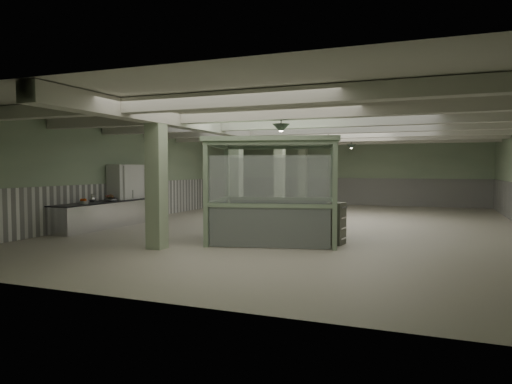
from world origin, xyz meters
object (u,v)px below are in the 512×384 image
(walkin_cooler, at_px, (134,193))
(guard_booth, at_px, (274,173))
(prep_counter, at_px, (113,213))
(filing_cabinet, at_px, (337,223))

(walkin_cooler, relative_size, guard_booth, 0.57)
(prep_counter, bearing_deg, walkin_cooler, 93.56)
(walkin_cooler, xyz_separation_m, guard_booth, (6.48, -2.32, 0.82))
(prep_counter, relative_size, guard_booth, 1.29)
(prep_counter, xyz_separation_m, walkin_cooler, (-0.08, 1.35, 0.63))
(prep_counter, distance_m, guard_booth, 6.63)
(filing_cabinet, bearing_deg, guard_booth, -173.39)
(walkin_cooler, distance_m, filing_cabinet, 8.64)
(prep_counter, distance_m, walkin_cooler, 1.49)
(prep_counter, bearing_deg, guard_booth, -8.64)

